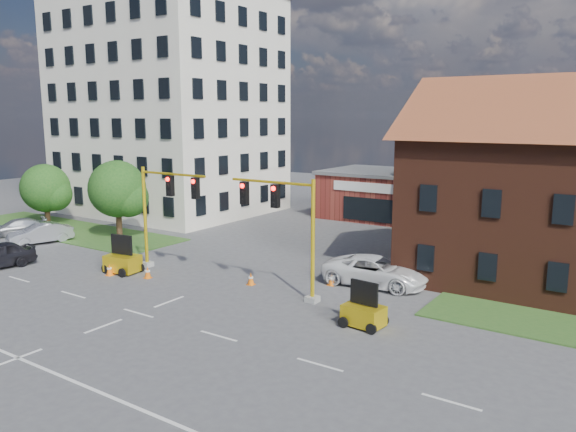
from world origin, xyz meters
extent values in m
plane|color=#49484B|center=(0.00, 0.00, 0.00)|extent=(120.00, 120.00, 0.00)
cube|color=#2B5520|center=(-20.00, 10.00, 0.04)|extent=(22.00, 6.00, 0.08)
cube|color=silver|center=(-20.00, 22.00, 10.00)|extent=(18.00, 15.00, 20.00)
cube|color=maroon|center=(0.00, 30.00, 2.00)|extent=(12.00, 8.00, 4.00)
cube|color=#525254|center=(0.00, 30.00, 4.15)|extent=(12.40, 8.40, 0.30)
cube|color=silver|center=(0.00, 25.95, 3.20)|extent=(8.00, 0.10, 0.80)
cube|color=black|center=(0.00, 25.95, 1.30)|extent=(6.00, 0.10, 2.00)
cylinder|color=#352313|center=(6.50, 27.00, 2.21)|extent=(0.44, 0.44, 4.43)
sphere|color=#194615|center=(6.50, 27.00, 6.24)|extent=(7.74, 7.74, 7.74)
sphere|color=#194615|center=(8.05, 27.30, 5.23)|extent=(5.42, 5.42, 5.42)
cylinder|color=#352313|center=(-14.00, 10.50, 1.35)|extent=(0.44, 0.44, 2.69)
sphere|color=#194615|center=(-14.00, 10.50, 3.79)|extent=(4.29, 4.29, 4.29)
sphere|color=#194615|center=(-13.14, 10.80, 3.18)|extent=(3.01, 3.01, 3.01)
cylinder|color=#352313|center=(-24.00, 11.00, 1.09)|extent=(0.44, 0.44, 2.18)
sphere|color=#194615|center=(-24.00, 11.00, 3.08)|extent=(4.13, 4.13, 4.13)
sphere|color=#194615|center=(-23.17, 11.30, 2.58)|extent=(2.89, 2.89, 2.89)
cube|color=#9A9B95|center=(-6.00, 6.00, 0.15)|extent=(0.60, 0.60, 0.30)
cylinder|color=yellow|center=(-6.00, 6.00, 3.10)|extent=(0.20, 0.20, 6.20)
cylinder|color=yellow|center=(-3.50, 6.00, 5.90)|extent=(5.00, 0.14, 0.14)
cube|color=black|center=(-3.75, 6.00, 5.20)|extent=(0.40, 0.32, 1.20)
cube|color=black|center=(-1.75, 6.00, 5.20)|extent=(0.40, 0.32, 1.20)
sphere|color=#FF0C07|center=(-3.75, 5.82, 5.60)|extent=(0.24, 0.24, 0.24)
cube|color=#9A9B95|center=(6.00, 6.00, 0.15)|extent=(0.60, 0.60, 0.30)
cylinder|color=yellow|center=(6.00, 6.00, 3.10)|extent=(0.20, 0.20, 6.20)
cylinder|color=yellow|center=(3.50, 6.00, 5.90)|extent=(5.00, 0.14, 0.14)
cube|color=black|center=(3.75, 6.00, 5.20)|extent=(0.40, 0.32, 1.20)
cube|color=black|center=(1.75, 6.00, 5.20)|extent=(0.40, 0.32, 1.20)
sphere|color=#FF0C07|center=(3.75, 5.82, 5.60)|extent=(0.24, 0.24, 0.24)
cube|color=yellow|center=(-6.15, 4.25, 0.59)|extent=(2.11, 1.56, 0.97)
cube|color=black|center=(-6.15, 4.25, 1.72)|extent=(1.51, 0.35, 1.18)
cube|color=yellow|center=(9.62, 4.42, 0.54)|extent=(1.86, 1.33, 0.88)
cube|color=black|center=(9.62, 4.42, 1.56)|extent=(1.37, 0.25, 1.07)
cube|color=orange|center=(-6.35, 3.42, 0.02)|extent=(0.38, 0.38, 0.04)
cone|color=orange|center=(-6.35, 3.42, 0.35)|extent=(0.40, 0.40, 0.70)
cylinder|color=silver|center=(-6.35, 3.42, 0.42)|extent=(0.27, 0.27, 0.09)
cube|color=orange|center=(-4.05, 4.28, 0.02)|extent=(0.38, 0.38, 0.04)
cone|color=orange|center=(-4.05, 4.28, 0.35)|extent=(0.40, 0.40, 0.70)
cylinder|color=silver|center=(-4.05, 4.28, 0.42)|extent=(0.27, 0.27, 0.09)
cube|color=orange|center=(1.67, 6.57, 0.02)|extent=(0.38, 0.38, 0.04)
cone|color=orange|center=(1.67, 6.57, 0.35)|extent=(0.40, 0.40, 0.70)
cylinder|color=silver|center=(1.67, 6.57, 0.42)|extent=(0.27, 0.27, 0.09)
cube|color=orange|center=(5.42, 8.98, 0.02)|extent=(0.38, 0.38, 0.04)
cone|color=orange|center=(5.42, 8.98, 0.35)|extent=(0.40, 0.40, 0.70)
cylinder|color=silver|center=(5.42, 8.98, 0.42)|extent=(0.27, 0.27, 0.09)
imported|color=white|center=(7.40, 10.34, 0.80)|extent=(5.95, 3.12, 1.60)
imported|color=#A9ABB1|center=(-17.39, 6.10, 0.73)|extent=(2.81, 4.72, 1.47)
imported|color=#A9ABB1|center=(-21.45, 6.63, 0.64)|extent=(3.48, 4.74, 1.28)
camera|label=1|loc=(20.04, -17.07, 9.25)|focal=35.00mm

